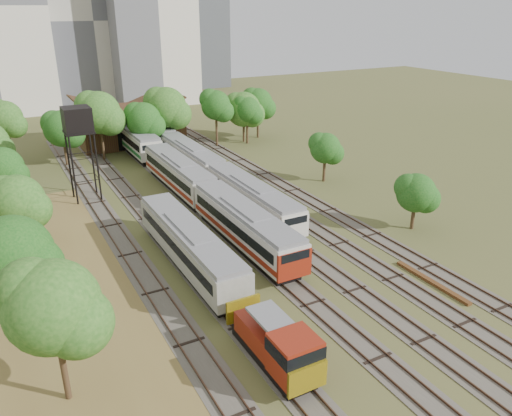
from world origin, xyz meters
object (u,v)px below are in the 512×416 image
railcar_red_set (208,197)px  shunter_locomotive (279,347)px  water_tower (77,122)px  railcar_green_set (191,158)px

railcar_red_set → shunter_locomotive: (-6.00, -24.80, -0.41)m
shunter_locomotive → water_tower: size_ratio=0.76×
railcar_green_set → shunter_locomotive: 40.96m
water_tower → railcar_red_set: bearing=-46.6°
railcar_green_set → water_tower: size_ratio=4.87×
railcar_red_set → water_tower: water_tower is taller
railcar_red_set → water_tower: bearing=133.4°
railcar_red_set → railcar_green_set: size_ratio=0.66×
shunter_locomotive → water_tower: (-4.52, 35.91, 7.39)m
railcar_red_set → railcar_green_set: railcar_red_set is taller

